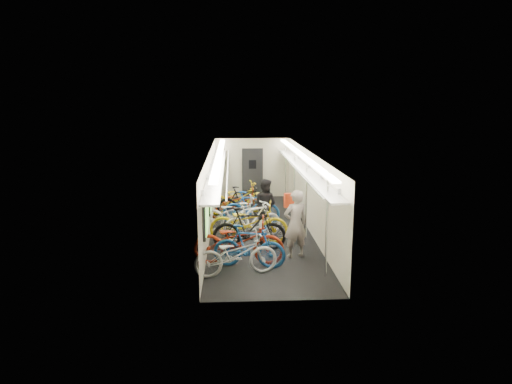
{
  "coord_description": "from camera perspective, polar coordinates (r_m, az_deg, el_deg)",
  "views": [
    {
      "loc": [
        -0.83,
        -13.42,
        3.93
      ],
      "look_at": [
        -0.11,
        0.25,
        1.15
      ],
      "focal_mm": 32.0,
      "sensor_mm": 36.0,
      "label": 1
    }
  ],
  "objects": [
    {
      "name": "passenger_near",
      "position": [
        11.5,
        4.96,
        -4.0
      ],
      "size": [
        0.73,
        0.59,
        1.74
      ],
      "primitive_type": "imported",
      "rotation": [
        0.0,
        0.0,
        3.46
      ],
      "color": "gray",
      "rests_on": "ground"
    },
    {
      "name": "passenger_mid",
      "position": [
        13.9,
        1.12,
        -1.57
      ],
      "size": [
        0.97,
        0.92,
        1.58
      ],
      "primitive_type": "imported",
      "rotation": [
        0.0,
        0.0,
        2.57
      ],
      "color": "black",
      "rests_on": "ground"
    },
    {
      "name": "bicycle_8",
      "position": [
        15.29,
        -2.41,
        -1.39
      ],
      "size": [
        2.03,
        0.76,
        1.05
      ],
      "primitive_type": "imported",
      "rotation": [
        0.0,
        0.0,
        1.6
      ],
      "color": "#8F330F",
      "rests_on": "ground"
    },
    {
      "name": "train_car_shell",
      "position": [
        14.33,
        -1.12,
        2.35
      ],
      "size": [
        10.0,
        10.0,
        10.0
      ],
      "color": "black",
      "rests_on": "ground"
    },
    {
      "name": "bicycle_2",
      "position": [
        11.07,
        -2.18,
        -6.15
      ],
      "size": [
        2.26,
        0.95,
        1.16
      ],
      "primitive_type": "imported",
      "rotation": [
        0.0,
        0.0,
        1.49
      ],
      "color": "maroon",
      "rests_on": "ground"
    },
    {
      "name": "bicycle_10",
      "position": [
        15.94,
        -2.38,
        -0.75
      ],
      "size": [
        2.24,
        1.23,
        1.12
      ],
      "primitive_type": "imported",
      "rotation": [
        0.0,
        0.0,
        1.81
      ],
      "color": "yellow",
      "rests_on": "ground"
    },
    {
      "name": "bicycle_7",
      "position": [
        14.49,
        -0.61,
        -2.01
      ],
      "size": [
        1.86,
        0.64,
        1.1
      ],
      "primitive_type": "imported",
      "rotation": [
        0.0,
        0.0,
        1.5
      ],
      "color": "#195098",
      "rests_on": "ground"
    },
    {
      "name": "bicycle_1",
      "position": [
        10.85,
        -0.87,
        -6.81
      ],
      "size": [
        1.81,
        0.86,
        1.05
      ],
      "primitive_type": "imported",
      "rotation": [
        0.0,
        0.0,
        1.35
      ],
      "color": "navy",
      "rests_on": "ground"
    },
    {
      "name": "bicycle_5",
      "position": [
        12.98,
        -0.45,
        -3.59
      ],
      "size": [
        1.9,
        1.25,
        1.11
      ],
      "primitive_type": "imported",
      "rotation": [
        0.0,
        0.0,
        2.0
      ],
      "color": "white",
      "rests_on": "ground"
    },
    {
      "name": "bicycle_0",
      "position": [
        10.4,
        -2.52,
        -7.78
      ],
      "size": [
        2.0,
        1.02,
        1.0
      ],
      "primitive_type": "imported",
      "rotation": [
        0.0,
        0.0,
        1.76
      ],
      "color": "#B1B1B6",
      "rests_on": "ground"
    },
    {
      "name": "bicycle_3",
      "position": [
        12.04,
        -0.83,
        -4.65
      ],
      "size": [
        1.97,
        0.62,
        1.17
      ],
      "primitive_type": "imported",
      "rotation": [
        0.0,
        0.0,
        1.53
      ],
      "color": "black",
      "rests_on": "ground"
    },
    {
      "name": "bicycle_9",
      "position": [
        15.33,
        -1.55,
        -1.25
      ],
      "size": [
        1.9,
        0.84,
        1.1
      ],
      "primitive_type": "imported",
      "rotation": [
        0.0,
        0.0,
        1.75
      ],
      "color": "black",
      "rests_on": "ground"
    },
    {
      "name": "bicycle_4",
      "position": [
        12.68,
        -0.9,
        -3.86
      ],
      "size": [
        2.27,
        1.02,
        1.15
      ],
      "primitive_type": "imported",
      "rotation": [
        0.0,
        0.0,
        1.45
      ],
      "color": "gold",
      "rests_on": "ground"
    },
    {
      "name": "backpack",
      "position": [
        12.26,
        4.15,
        -1.04
      ],
      "size": [
        0.28,
        0.18,
        0.38
      ],
      "primitive_type": "cube",
      "rotation": [
        0.0,
        0.0,
        0.15
      ],
      "color": "#B32D11",
      "rests_on": "passenger_near"
    },
    {
      "name": "bicycle_6",
      "position": [
        13.92,
        -2.71,
        -2.69
      ],
      "size": [
        2.07,
        0.94,
        1.05
      ],
      "primitive_type": "imported",
      "rotation": [
        0.0,
        0.0,
        1.7
      ],
      "color": "silver",
      "rests_on": "ground"
    }
  ]
}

